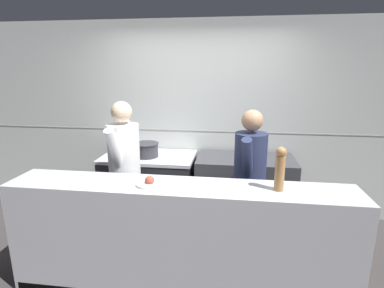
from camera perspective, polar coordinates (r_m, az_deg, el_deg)
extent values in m
plane|color=#383333|center=(3.20, -2.21, -24.09)|extent=(14.00, 14.00, 0.00)
cube|color=silver|center=(4.09, 1.34, 4.62)|extent=(8.00, 0.06, 2.60)
cube|color=gray|center=(4.08, 1.28, 2.47)|extent=(8.00, 0.00, 0.01)
cube|color=#232326|center=(4.07, -8.01, -8.44)|extent=(1.16, 0.70, 0.85)
cube|color=#B7BABF|center=(3.92, -8.23, -2.43)|extent=(1.18, 0.71, 0.04)
cube|color=#B7BABF|center=(3.75, -9.43, -9.46)|extent=(1.04, 0.03, 0.10)
cube|color=#38383D|center=(3.92, 9.88, -8.96)|extent=(1.20, 0.65, 0.90)
cube|color=black|center=(3.83, 9.77, -16.31)|extent=(1.18, 0.04, 0.10)
cube|color=#B7BABF|center=(2.77, -2.42, -17.76)|extent=(2.97, 0.45, 1.03)
cylinder|color=#2D2D33|center=(3.84, -8.73, -1.11)|extent=(0.30, 0.30, 0.18)
cylinder|color=#2D2D33|center=(3.82, -8.77, 0.08)|extent=(0.32, 0.32, 0.01)
cylinder|color=white|center=(2.56, -8.04, -7.53)|extent=(0.23, 0.23, 0.02)
sphere|color=#B24733|center=(2.55, -8.06, -6.91)|extent=(0.08, 0.08, 0.08)
cylinder|color=#AD7A47|center=(2.48, 16.35, -5.41)|extent=(0.08, 0.08, 0.28)
sphere|color=#AD7A47|center=(2.43, 16.64, -1.48)|extent=(0.08, 0.08, 0.08)
cube|color=black|center=(3.53, -12.20, -12.95)|extent=(0.30, 0.20, 0.77)
cylinder|color=white|center=(3.28, -12.84, -1.86)|extent=(0.35, 0.35, 0.64)
sphere|color=beige|center=(3.18, -13.29, 5.96)|extent=(0.22, 0.22, 0.22)
cylinder|color=white|center=(3.43, -11.60, 0.24)|extent=(0.12, 0.33, 0.54)
cylinder|color=white|center=(3.08, -14.38, -1.51)|extent=(0.12, 0.33, 0.54)
cube|color=black|center=(3.35, 10.46, -14.73)|extent=(0.31, 0.23, 0.75)
cylinder|color=#262D4C|center=(3.08, 11.03, -3.56)|extent=(0.38, 0.38, 0.62)
sphere|color=tan|center=(2.98, 11.42, 4.43)|extent=(0.21, 0.21, 0.21)
cylinder|color=#262D4C|center=(3.24, 11.58, -1.35)|extent=(0.16, 0.32, 0.52)
cylinder|color=#262D4C|center=(2.88, 10.54, -3.29)|extent=(0.16, 0.32, 0.52)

